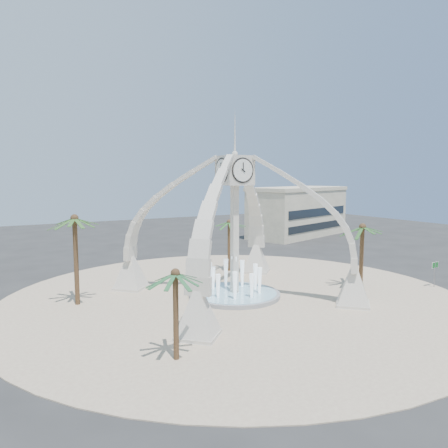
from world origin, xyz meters
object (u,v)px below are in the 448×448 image
fountain (234,294)px  palm_west (75,220)px  clock_tower (235,224)px  palm_north (229,223)px  street_sign (435,268)px  palm_south (175,275)px  palm_east (363,228)px

fountain → palm_west: bearing=160.6°
clock_tower → palm_north: bearing=62.2°
clock_tower → street_sign: (18.24, -6.64, -4.64)m
street_sign → palm_west: bearing=159.5°
palm_north → palm_south: size_ratio=1.07×
fountain → palm_south: (-9.72, -9.59, 4.75)m
palm_north → street_sign: bearing=-49.9°
fountain → street_sign: size_ratio=3.09×
palm_west → palm_north: 18.07m
clock_tower → palm_east: bearing=-16.7°
clock_tower → palm_south: (-9.72, -9.59, -1.45)m
clock_tower → street_sign: clock_tower is taller
clock_tower → palm_south: 13.73m
palm_east → street_sign: bearing=-25.7°
clock_tower → palm_east: (11.75, -3.51, -0.69)m
palm_east → street_sign: 8.22m
palm_north → fountain: bearing=-117.8°
clock_tower → fountain: size_ratio=2.24×
palm_west → street_sign: bearing=-19.8°
palm_east → palm_west: bearing=161.9°
palm_south → palm_east: bearing=15.8°
clock_tower → palm_north: (4.88, 9.25, -1.07)m
palm_west → clock_tower: bearing=-19.4°
palm_west → palm_south: (2.73, -13.98, -2.02)m
street_sign → clock_tower: bearing=159.2°
clock_tower → fountain: clock_tower is taller
fountain → palm_west: palm_west is taller
palm_south → street_sign: (27.96, 2.95, -3.19)m
clock_tower → palm_east: 12.28m
clock_tower → palm_north: size_ratio=2.91×
street_sign → palm_south: bearing=-174.7°
palm_north → palm_south: (-14.60, -18.84, -0.38)m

